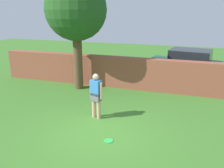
{
  "coord_description": "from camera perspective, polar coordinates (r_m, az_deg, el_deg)",
  "views": [
    {
      "loc": [
        2.56,
        -6.35,
        3.74
      ],
      "look_at": [
        -0.26,
        2.06,
        1.0
      ],
      "focal_mm": 39.37,
      "sensor_mm": 36.0,
      "label": 1
    }
  ],
  "objects": [
    {
      "name": "ground_plane",
      "position": [
        7.8,
        -3.09,
        -11.5
      ],
      "size": [
        40.0,
        40.0,
        0.0
      ],
      "primitive_type": "plane",
      "color": "#3D7528"
    },
    {
      "name": "brick_wall",
      "position": [
        12.24,
        -1.43,
        3.03
      ],
      "size": [
        11.27,
        0.5,
        1.5
      ],
      "primitive_type": "cube",
      "color": "brown",
      "rests_on": "ground"
    },
    {
      "name": "tree",
      "position": [
        11.56,
        -8.38,
        16.49
      ],
      "size": [
        2.79,
        2.79,
        5.09
      ],
      "color": "brown",
      "rests_on": "ground"
    },
    {
      "name": "person",
      "position": [
        8.53,
        -3.73,
        -2.34
      ],
      "size": [
        0.52,
        0.32,
        1.62
      ],
      "rotation": [
        0.0,
        0.0,
        2.84
      ],
      "color": "tan",
      "rests_on": "ground"
    },
    {
      "name": "car",
      "position": [
        13.45,
        17.54,
        4.0
      ],
      "size": [
        4.4,
        2.39,
        1.72
      ],
      "rotation": [
        0.0,
        0.0,
        2.99
      ],
      "color": "#0C4C2D",
      "rests_on": "ground"
    },
    {
      "name": "frisbee_green",
      "position": [
        7.42,
        -0.81,
        -13.04
      ],
      "size": [
        0.27,
        0.27,
        0.02
      ],
      "primitive_type": "cylinder",
      "color": "green",
      "rests_on": "ground"
    }
  ]
}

